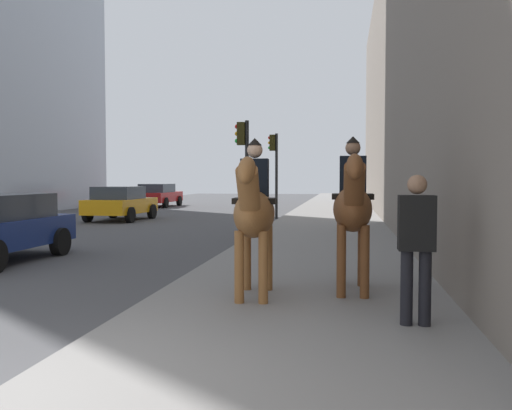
# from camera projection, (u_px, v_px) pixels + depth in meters

# --- Properties ---
(mounted_horse_near) EXTENTS (2.15, 0.65, 2.22)m
(mounted_horse_near) POSITION_uv_depth(u_px,v_px,m) (254.00, 211.00, 7.74)
(mounted_horse_near) COLOR brown
(mounted_horse_near) RESTS_ON sidewalk_slab
(mounted_horse_far) EXTENTS (2.15, 0.61, 2.27)m
(mounted_horse_far) POSITION_uv_depth(u_px,v_px,m) (353.00, 206.00, 8.07)
(mounted_horse_far) COLOR brown
(mounted_horse_far) RESTS_ON sidewalk_slab
(pedestrian_greeting) EXTENTS (0.26, 0.40, 1.70)m
(pedestrian_greeting) POSITION_uv_depth(u_px,v_px,m) (416.00, 239.00, 6.27)
(pedestrian_greeting) COLOR black
(pedestrian_greeting) RESTS_ON sidewalk_slab
(car_near_lane) EXTENTS (3.88, 2.14, 1.44)m
(car_near_lane) POSITION_uv_depth(u_px,v_px,m) (120.00, 203.00, 23.61)
(car_near_lane) COLOR orange
(car_near_lane) RESTS_ON ground
(car_far_lane) EXTENTS (4.53, 2.04, 1.44)m
(car_far_lane) POSITION_uv_depth(u_px,v_px,m) (158.00, 195.00, 35.09)
(car_far_lane) COLOR maroon
(car_far_lane) RESTS_ON ground
(traffic_light_near_curb) EXTENTS (0.20, 0.44, 3.56)m
(traffic_light_near_curb) POSITION_uv_depth(u_px,v_px,m) (244.00, 158.00, 17.21)
(traffic_light_near_curb) COLOR black
(traffic_light_near_curb) RESTS_ON ground
(traffic_light_far_curb) EXTENTS (0.20, 0.44, 3.75)m
(traffic_light_far_curb) POSITION_uv_depth(u_px,v_px,m) (274.00, 162.00, 24.54)
(traffic_light_far_curb) COLOR black
(traffic_light_far_curb) RESTS_ON ground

